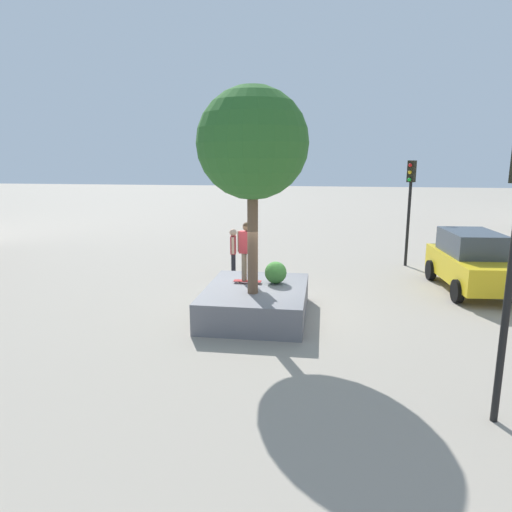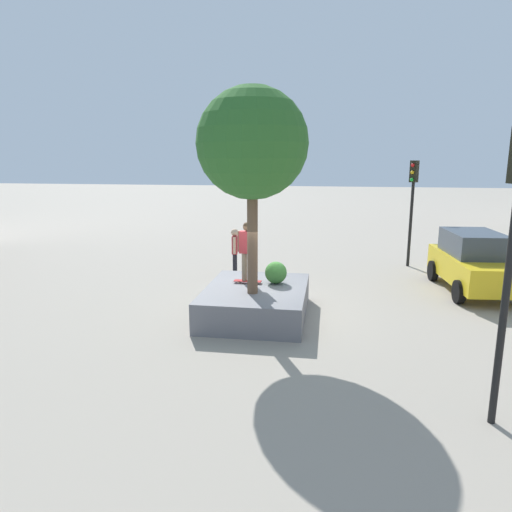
{
  "view_description": "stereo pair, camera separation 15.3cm",
  "coord_description": "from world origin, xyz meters",
  "px_view_note": "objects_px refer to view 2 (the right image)",
  "views": [
    {
      "loc": [
        12.67,
        1.48,
        4.4
      ],
      "look_at": [
        0.29,
        -0.34,
        1.72
      ],
      "focal_mm": 32.55,
      "sensor_mm": 36.0,
      "label": 1
    },
    {
      "loc": [
        12.65,
        1.63,
        4.4
      ],
      "look_at": [
        0.29,
        -0.34,
        1.72
      ],
      "focal_mm": 32.55,
      "sensor_mm": 36.0,
      "label": 2
    }
  ],
  "objects_px": {
    "bystander_watching": "(235,249)",
    "taxi_cab": "(473,262)",
    "traffic_light_median": "(412,195)",
    "planter_ledge": "(256,301)",
    "plaza_tree": "(252,144)",
    "skateboard": "(248,281)",
    "skateboarder": "(248,247)"
  },
  "relations": [
    {
      "from": "planter_ledge",
      "to": "skateboarder",
      "type": "relative_size",
      "value": 2.11
    },
    {
      "from": "plaza_tree",
      "to": "taxi_cab",
      "type": "height_order",
      "value": "plaza_tree"
    },
    {
      "from": "skateboarder",
      "to": "plaza_tree",
      "type": "bearing_deg",
      "value": 17.63
    },
    {
      "from": "planter_ledge",
      "to": "traffic_light_median",
      "type": "xyz_separation_m",
      "value": [
        -7.02,
        5.22,
        2.51
      ]
    },
    {
      "from": "skateboard",
      "to": "bystander_watching",
      "type": "distance_m",
      "value": 4.2
    },
    {
      "from": "planter_ledge",
      "to": "taxi_cab",
      "type": "relative_size",
      "value": 0.83
    },
    {
      "from": "bystander_watching",
      "to": "taxi_cab",
      "type": "bearing_deg",
      "value": 84.12
    },
    {
      "from": "skateboard",
      "to": "skateboarder",
      "type": "xyz_separation_m",
      "value": [
        0.0,
        0.0,
        1.01
      ]
    },
    {
      "from": "planter_ledge",
      "to": "traffic_light_median",
      "type": "height_order",
      "value": "traffic_light_median"
    },
    {
      "from": "planter_ledge",
      "to": "bystander_watching",
      "type": "height_order",
      "value": "bystander_watching"
    },
    {
      "from": "plaza_tree",
      "to": "skateboard",
      "type": "xyz_separation_m",
      "value": [
        -0.95,
        -0.3,
        -3.84
      ]
    },
    {
      "from": "skateboarder",
      "to": "planter_ledge",
      "type": "bearing_deg",
      "value": 37.32
    },
    {
      "from": "bystander_watching",
      "to": "planter_ledge",
      "type": "bearing_deg",
      "value": 18.87
    },
    {
      "from": "plaza_tree",
      "to": "traffic_light_median",
      "type": "height_order",
      "value": "plaza_tree"
    },
    {
      "from": "traffic_light_median",
      "to": "skateboarder",
      "type": "bearing_deg",
      "value": -39.9
    },
    {
      "from": "skateboard",
      "to": "skateboarder",
      "type": "height_order",
      "value": "skateboarder"
    },
    {
      "from": "skateboarder",
      "to": "traffic_light_median",
      "type": "relative_size",
      "value": 0.4
    },
    {
      "from": "planter_ledge",
      "to": "skateboarder",
      "type": "xyz_separation_m",
      "value": [
        -0.41,
        -0.31,
        1.47
      ]
    },
    {
      "from": "planter_ledge",
      "to": "skateboarder",
      "type": "bearing_deg",
      "value": -142.68
    },
    {
      "from": "traffic_light_median",
      "to": "bystander_watching",
      "type": "bearing_deg",
      "value": -69.0
    },
    {
      "from": "planter_ledge",
      "to": "bystander_watching",
      "type": "bearing_deg",
      "value": -161.13
    },
    {
      "from": "planter_ledge",
      "to": "plaza_tree",
      "type": "bearing_deg",
      "value": -0.88
    },
    {
      "from": "plaza_tree",
      "to": "skateboard",
      "type": "distance_m",
      "value": 3.96
    },
    {
      "from": "skateboard",
      "to": "planter_ledge",
      "type": "bearing_deg",
      "value": 37.32
    },
    {
      "from": "traffic_light_median",
      "to": "skateboard",
      "type": "bearing_deg",
      "value": -39.9
    },
    {
      "from": "traffic_light_median",
      "to": "planter_ledge",
      "type": "bearing_deg",
      "value": -36.64
    },
    {
      "from": "taxi_cab",
      "to": "traffic_light_median",
      "type": "bearing_deg",
      "value": -156.11
    },
    {
      "from": "skateboarder",
      "to": "taxi_cab",
      "type": "bearing_deg",
      "value": 114.24
    },
    {
      "from": "plaza_tree",
      "to": "bystander_watching",
      "type": "distance_m",
      "value": 6.37
    },
    {
      "from": "skateboard",
      "to": "bystander_watching",
      "type": "bearing_deg",
      "value": -163.33
    },
    {
      "from": "plaza_tree",
      "to": "taxi_cab",
      "type": "relative_size",
      "value": 1.22
    },
    {
      "from": "planter_ledge",
      "to": "taxi_cab",
      "type": "distance_m",
      "value": 7.66
    }
  ]
}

